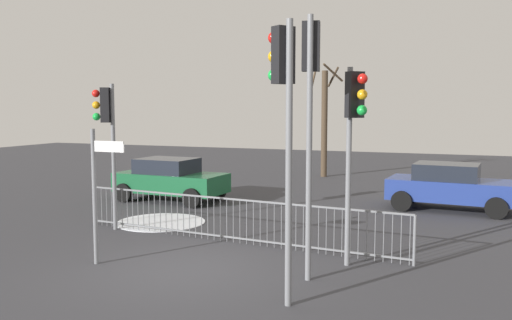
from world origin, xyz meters
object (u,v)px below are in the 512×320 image
at_px(traffic_light_mid_right, 284,98).
at_px(bare_tree_left, 324,119).
at_px(traffic_light_rear_left, 310,88).
at_px(traffic_light_foreground_left, 107,123).
at_px(car_green_near, 170,179).
at_px(car_blue_far, 450,186).
at_px(direction_sign_post, 97,189).
at_px(traffic_light_rear_right, 354,121).

xyz_separation_m(traffic_light_mid_right, bare_tree_left, (-3.41, 16.16, -0.69)).
relative_size(traffic_light_rear_left, traffic_light_foreground_left, 1.27).
xyz_separation_m(car_green_near, bare_tree_left, (3.34, 8.33, 1.91)).
bearing_deg(car_blue_far, direction_sign_post, -121.49).
bearing_deg(car_green_near, traffic_light_rear_right, -33.58).
relative_size(traffic_light_foreground_left, car_green_near, 0.99).
bearing_deg(traffic_light_foreground_left, traffic_light_rear_right, -122.11).
distance_m(traffic_light_foreground_left, car_blue_far, 10.55).
distance_m(traffic_light_mid_right, traffic_light_rear_right, 2.51).
bearing_deg(traffic_light_rear_left, direction_sign_post, 178.83).
bearing_deg(bare_tree_left, traffic_light_mid_right, -78.08).
xyz_separation_m(traffic_light_mid_right, traffic_light_foreground_left, (-5.99, 3.41, -0.55)).
distance_m(traffic_light_foreground_left, direction_sign_post, 3.45).
bearing_deg(traffic_light_mid_right, bare_tree_left, 46.60).
relative_size(traffic_light_mid_right, bare_tree_left, 0.87).
bearing_deg(traffic_light_rear_right, direction_sign_post, -27.16).
bearing_deg(bare_tree_left, car_green_near, -111.86).
bearing_deg(traffic_light_rear_right, bare_tree_left, -119.76).
relative_size(traffic_light_mid_right, traffic_light_rear_left, 0.94).
relative_size(traffic_light_rear_left, car_green_near, 1.26).
distance_m(traffic_light_rear_left, traffic_light_foreground_left, 6.39).
height_order(traffic_light_foreground_left, bare_tree_left, bare_tree_left).
height_order(traffic_light_foreground_left, direction_sign_post, traffic_light_foreground_left).
relative_size(traffic_light_foreground_left, bare_tree_left, 0.72).
bearing_deg(car_green_near, direction_sign_post, -67.84).
distance_m(traffic_light_mid_right, car_blue_far, 10.18).
bearing_deg(bare_tree_left, direction_sign_post, -93.06).
bearing_deg(direction_sign_post, car_green_near, 110.23).
bearing_deg(traffic_light_rear_right, car_green_near, -82.51).
relative_size(direction_sign_post, car_green_near, 0.72).
bearing_deg(car_green_near, traffic_light_foreground_left, -77.51).
relative_size(traffic_light_mid_right, traffic_light_rear_right, 1.14).
height_order(car_green_near, bare_tree_left, bare_tree_left).
height_order(traffic_light_rear_left, bare_tree_left, bare_tree_left).
height_order(traffic_light_rear_right, direction_sign_post, traffic_light_rear_right).
height_order(traffic_light_rear_left, car_blue_far, traffic_light_rear_left).
xyz_separation_m(traffic_light_rear_right, car_blue_far, (1.66, 7.18, -2.18)).
bearing_deg(car_blue_far, traffic_light_rear_right, -98.07).
relative_size(direction_sign_post, bare_tree_left, 0.53).
xyz_separation_m(car_blue_far, bare_tree_left, (-5.73, 6.59, 1.91)).
height_order(traffic_light_rear_right, traffic_light_foreground_left, traffic_light_rear_right).
relative_size(traffic_light_rear_right, bare_tree_left, 0.76).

